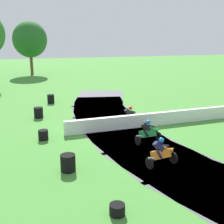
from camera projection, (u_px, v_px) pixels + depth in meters
ground_plane at (117, 129)px, 19.70m from camera, size 120.00×120.00×0.00m
track_asphalt at (129, 128)px, 19.99m from camera, size 8.73×28.53×0.01m
safety_barrier at (183, 116)px, 21.21m from camera, size 17.16×1.52×0.90m
motorcycle_lead_black at (130, 117)px, 20.35m from camera, size 1.67×0.91×1.43m
motorcycle_chase_green at (149, 132)px, 17.21m from camera, size 1.67×0.96×1.42m
motorcycle_trailing_orange at (162, 153)px, 14.25m from camera, size 1.67×1.02×1.43m
tire_stack_near at (51, 99)px, 26.99m from camera, size 0.63×0.63×0.80m
tire_stack_mid_a at (38, 113)px, 22.35m from camera, size 0.68×0.68×0.80m
tire_stack_mid_b at (43, 135)px, 17.73m from camera, size 0.59×0.59×0.60m
tire_stack_far at (68, 163)px, 13.69m from camera, size 0.70×0.70×0.80m
tire_stack_extra_a at (117, 210)px, 10.41m from camera, size 0.56×0.56×0.40m
tree_far_right at (30, 40)px, 44.30m from camera, size 5.10×5.10×7.99m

